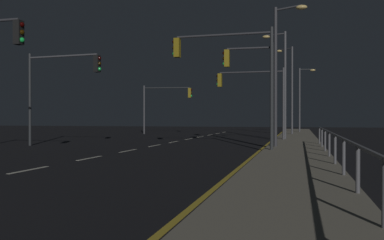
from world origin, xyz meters
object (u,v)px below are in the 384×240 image
at_px(traffic_light_far_center, 228,64).
at_px(traffic_light_mid_left, 60,79).
at_px(traffic_light_mid_right, 252,75).
at_px(street_lamp_median, 302,93).
at_px(traffic_light_far_right, 252,89).
at_px(street_lamp_far_end, 280,63).
at_px(traffic_light_near_right, 166,99).
at_px(street_lamp_across_street, 282,75).
at_px(street_lamp_mid_block, 290,82).

bearing_deg(traffic_light_far_center, traffic_light_mid_left, 171.80).
height_order(traffic_light_mid_right, traffic_light_mid_left, traffic_light_mid_right).
bearing_deg(traffic_light_mid_right, street_lamp_median, 83.20).
relative_size(traffic_light_far_right, traffic_light_far_center, 0.86).
xyz_separation_m(traffic_light_far_center, street_lamp_median, (3.67, 26.99, 0.01)).
xyz_separation_m(traffic_light_far_center, street_lamp_far_end, (2.40, 2.17, 0.25)).
height_order(traffic_light_far_right, street_lamp_median, street_lamp_median).
bearing_deg(traffic_light_far_right, traffic_light_near_right, 132.91).
bearing_deg(street_lamp_median, street_lamp_across_street, -95.42).
height_order(traffic_light_mid_left, traffic_light_far_center, traffic_light_far_center).
relative_size(traffic_light_mid_right, street_lamp_mid_block, 0.69).
distance_m(traffic_light_far_center, traffic_light_near_right, 22.43).
bearing_deg(street_lamp_mid_block, street_lamp_across_street, -92.29).
height_order(traffic_light_mid_left, traffic_light_near_right, traffic_light_mid_left).
height_order(traffic_light_far_center, street_lamp_far_end, street_lamp_far_end).
height_order(traffic_light_near_right, street_lamp_across_street, street_lamp_across_street).
relative_size(street_lamp_far_end, street_lamp_across_street, 0.95).
bearing_deg(traffic_light_near_right, street_lamp_far_end, -56.41).
height_order(street_lamp_mid_block, street_lamp_across_street, street_lamp_mid_block).
relative_size(traffic_light_mid_left, traffic_light_near_right, 1.10).
xyz_separation_m(traffic_light_mid_right, traffic_light_far_center, (-0.82, -3.09, 0.26)).
xyz_separation_m(street_lamp_mid_block, street_lamp_far_end, (-0.11, -18.16, -0.43)).
xyz_separation_m(traffic_light_near_right, street_lamp_median, (13.27, 6.73, 0.76)).
xyz_separation_m(traffic_light_mid_right, street_lamp_far_end, (1.59, -0.91, 0.50)).
xyz_separation_m(traffic_light_far_right, street_lamp_mid_block, (2.37, 10.57, 1.23)).
bearing_deg(street_lamp_median, traffic_light_near_right, -153.11).
bearing_deg(traffic_light_mid_right, traffic_light_far_right, 95.71).
bearing_deg(street_lamp_far_end, street_lamp_mid_block, 89.64).
xyz_separation_m(traffic_light_mid_left, street_lamp_across_street, (12.15, 9.42, 0.84)).
bearing_deg(street_lamp_median, street_lamp_far_end, -92.92).
bearing_deg(traffic_light_near_right, traffic_light_mid_left, -91.24).
bearing_deg(traffic_light_far_center, street_lamp_mid_block, 82.95).
relative_size(traffic_light_mid_right, street_lamp_median, 0.81).
xyz_separation_m(traffic_light_mid_right, street_lamp_median, (2.85, 23.90, 0.26)).
height_order(traffic_light_mid_right, traffic_light_far_right, traffic_light_mid_right).
xyz_separation_m(traffic_light_far_right, traffic_light_mid_left, (-10.16, -8.32, 0.17)).
bearing_deg(traffic_light_near_right, traffic_light_far_right, -47.09).
relative_size(traffic_light_far_center, street_lamp_mid_block, 0.71).
bearing_deg(street_lamp_far_end, traffic_light_near_right, 123.59).
relative_size(traffic_light_far_right, street_lamp_across_street, 0.65).
bearing_deg(traffic_light_mid_left, street_lamp_across_street, 37.79).
distance_m(traffic_light_near_right, street_lamp_mid_block, 12.21).
height_order(traffic_light_mid_right, street_lamp_mid_block, street_lamp_mid_block).
distance_m(traffic_light_far_center, street_lamp_across_street, 11.08).
bearing_deg(traffic_light_far_center, street_lamp_far_end, 42.14).
xyz_separation_m(traffic_light_mid_right, street_lamp_mid_block, (1.70, 17.24, 0.93)).
bearing_deg(street_lamp_median, street_lamp_mid_block, -99.82).
relative_size(traffic_light_far_right, street_lamp_median, 0.73).
bearing_deg(street_lamp_across_street, traffic_light_mid_left, -142.21).
bearing_deg(traffic_light_far_center, street_lamp_across_street, 78.87).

